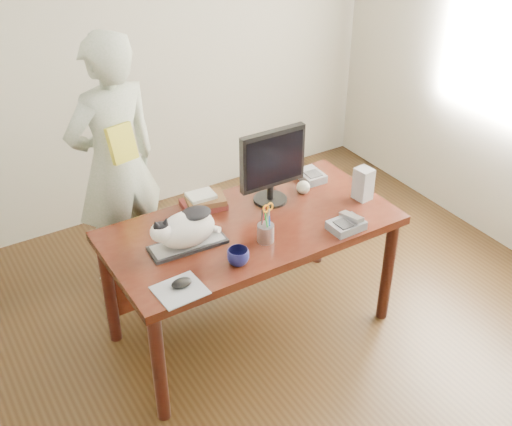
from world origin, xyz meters
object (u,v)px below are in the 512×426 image
Objects in this scene: pen_cup at (266,231)px; coffee_mug at (238,257)px; phone at (347,224)px; person at (115,165)px; baseball at (303,187)px; speaker at (363,184)px; keyboard at (188,245)px; monitor at (272,163)px; book_stack at (204,201)px; mouse at (182,283)px; calculator at (311,176)px; cat at (185,228)px; desk at (244,239)px.

coffee_mug is at bearing -156.31° from pen_cup.
person reaches higher than phone.
speaker is at bearing -41.24° from baseball.
monitor is at bearing 15.90° from keyboard.
pen_cup is at bearing -65.29° from book_stack.
mouse is 0.56× the size of phone.
baseball reaches higher than calculator.
monitor is (0.62, 0.14, 0.14)m from cat.
monitor is 2.39× the size of phone.
cat is 0.40m from book_stack.
cat reaches higher than baseball.
calculator reaches higher than keyboard.
desk is 0.33m from pen_cup.
monitor is 0.66m from coffee_mug.
coffee_mug is at bearing -175.58° from speaker.
cat is at bearing 120.93° from coffee_mug.
coffee_mug is at bearing -138.09° from monitor.
book_stack reaches higher than coffee_mug.
keyboard is at bearing 155.56° from pen_cup.
desk is 20.15× the size of baseball.
speaker is at bearing -15.27° from book_stack.
pen_cup is 1.17× the size of speaker.
pen_cup is at bearing -146.53° from baseball.
monitor reaches higher than calculator.
pen_cup is at bearing 23.69° from coffee_mug.
coffee_mug reaches higher than keyboard.
book_stack is at bearing 52.50° from keyboard.
speaker is (1.09, -0.10, -0.02)m from cat.
baseball is (0.45, 0.30, -0.02)m from pen_cup.
monitor is 0.30m from baseball.
phone is 0.71× the size of book_stack.
coffee_mug is at bearing -124.51° from desk.
person is at bearing 80.78° from mouse.
monitor reaches higher than desk.
pen_cup is 1.23× the size of calculator.
keyboard is at bearing 168.97° from speaker.
keyboard reaches higher than desk.
pen_cup is 1.14m from person.
keyboard is at bearing 81.23° from person.
person is at bearing 132.68° from speaker.
calculator reaches higher than mouse.
desk is 0.47m from coffee_mug.
person is (-1.12, 0.99, -0.01)m from speaker.
desk is at bearing 136.09° from phone.
coffee_mug is 0.61× the size of calculator.
cat reaches higher than desk.
mouse is at bearing -168.14° from pen_cup.
keyboard is 2.25× the size of calculator.
calculator is at bearing 16.71° from cat.
phone is 0.11× the size of person.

